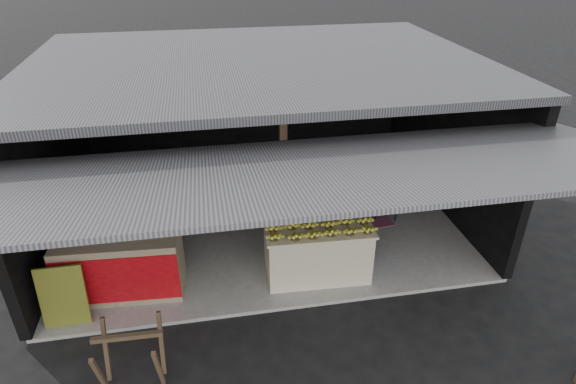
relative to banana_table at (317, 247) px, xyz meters
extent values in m
plane|color=black|center=(-0.62, -0.75, -0.51)|extent=(80.00, 80.00, 0.00)
cube|color=gray|center=(-0.62, 1.75, -0.48)|extent=(7.00, 5.00, 0.06)
cube|color=black|center=(-0.62, 4.25, 1.00)|extent=(7.00, 0.15, 2.90)
cube|color=black|center=(-4.12, 1.75, 1.00)|extent=(0.15, 5.00, 2.90)
cube|color=black|center=(2.88, 1.75, 1.00)|extent=(0.15, 5.00, 2.90)
cube|color=#232326|center=(-0.62, 1.75, 2.45)|extent=(7.20, 5.20, 0.12)
cube|color=#232326|center=(-0.62, -1.70, 2.22)|extent=(7.40, 2.47, 0.48)
cube|color=brown|center=(-0.32, 1.15, 0.98)|extent=(0.12, 0.12, 2.85)
cube|color=silver|center=(0.00, 0.00, -0.02)|extent=(1.60, 1.00, 0.85)
cube|color=silver|center=(0.00, 0.00, 0.42)|extent=(1.66, 1.07, 0.04)
cube|color=white|center=(-0.12, 1.08, 0.02)|extent=(0.90, 0.65, 0.93)
cube|color=navy|center=(-0.12, 0.79, 0.07)|extent=(0.65, 0.08, 0.28)
cube|color=#B21414|center=(-0.12, 0.79, -0.26)|extent=(0.42, 0.06, 0.09)
cube|color=#998466|center=(-2.91, 0.06, 0.04)|extent=(1.76, 0.86, 0.97)
cube|color=red|center=(-2.91, -0.32, 0.04)|extent=(1.72, 0.13, 0.75)
cube|color=white|center=(-2.91, -0.33, 0.04)|extent=(0.58, 0.05, 0.19)
cube|color=#181A49|center=(-2.91, 0.39, 0.92)|extent=(1.72, 0.16, 0.81)
cube|color=black|center=(-3.61, -0.50, 0.01)|extent=(0.61, 0.17, 0.91)
cube|color=brown|center=(-2.96, -1.83, -0.10)|extent=(0.06, 0.30, 0.79)
cube|color=brown|center=(-2.30, -1.86, -0.10)|extent=(0.06, 0.30, 0.79)
cube|color=brown|center=(-2.95, -1.44, -0.10)|extent=(0.06, 0.30, 0.79)
cube|color=brown|center=(-2.29, -1.46, -0.10)|extent=(0.06, 0.30, 0.79)
cube|color=brown|center=(-2.63, -1.65, 0.26)|extent=(0.81, 0.09, 0.06)
cylinder|color=#0D0E99|center=(0.78, 0.11, -0.19)|extent=(0.35, 0.35, 0.51)
cylinder|color=black|center=(1.43, 1.25, -0.21)|extent=(0.03, 0.03, 0.47)
cylinder|color=black|center=(1.79, 1.15, -0.21)|extent=(0.03, 0.03, 0.47)
cylinder|color=black|center=(1.54, 1.61, -0.21)|extent=(0.03, 0.03, 0.47)
cylinder|color=black|center=(1.89, 1.51, -0.21)|extent=(0.03, 0.03, 0.47)
cube|color=black|center=(1.66, 1.38, 0.03)|extent=(0.56, 0.56, 0.04)
cube|color=black|center=(1.72, 1.58, 0.27)|extent=(0.45, 0.16, 0.48)
cube|color=maroon|center=(0.93, 1.40, -0.44)|extent=(1.63, 1.20, 0.01)
cube|color=black|center=(-1.42, 4.15, 1.40)|extent=(0.32, 0.03, 0.42)
cube|color=#4C4C59|center=(-1.42, 4.13, 1.40)|extent=(0.26, 0.02, 0.34)
cube|color=black|center=(-0.82, 4.15, 1.42)|extent=(0.32, 0.03, 0.42)
cube|color=#4C4C59|center=(-0.82, 4.13, 1.42)|extent=(0.26, 0.02, 0.34)
cube|color=black|center=(-0.12, 4.15, 1.44)|extent=(0.32, 0.03, 0.42)
cube|color=#4C4C59|center=(-0.12, 4.13, 1.44)|extent=(0.26, 0.02, 0.34)
camera|label=1|loc=(-1.53, -5.90, 4.38)|focal=30.00mm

